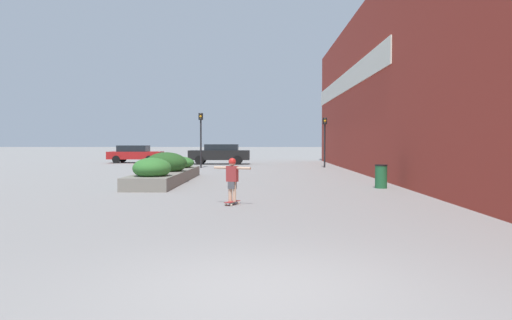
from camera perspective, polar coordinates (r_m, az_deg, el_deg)
The scene contains 11 objects.
ground_plane at distance 6.27m, azimuth 0.55°, elevation -14.32°, with size 300.00×300.00×0.00m, color gray.
building_wall_right at distance 25.35m, azimuth 13.86°, elevation 8.51°, with size 0.67×41.85×9.21m.
planter_box at distance 22.06m, azimuth -10.18°, elevation -1.24°, with size 1.88×9.07×1.30m.
skateboard at distance 13.96m, azimuth -2.73°, elevation -4.86°, with size 0.44×0.65×0.10m.
skateboarder at distance 13.89m, azimuth -2.73°, elevation -1.73°, with size 1.06×0.53×1.21m.
trash_bin at distance 19.45m, azimuth 14.10°, elevation -1.82°, with size 0.47×0.47×0.90m.
car_leftmost at distance 42.23m, azimuth -13.65°, elevation 0.71°, with size 4.32×2.07×1.44m.
car_center_left at distance 39.67m, azimuth 17.11°, elevation 0.64°, with size 4.20×2.06×1.46m.
car_center_right at distance 38.79m, azimuth -4.14°, elevation 0.74°, with size 4.69×1.88×1.55m.
traffic_light_left at distance 33.50m, azimuth -6.33°, elevation 3.34°, with size 0.28×0.30×3.66m.
traffic_light_right at distance 34.08m, azimuth 7.87°, elevation 3.03°, with size 0.28×0.30×3.38m.
Camera 1 is at (0.02, -6.01, 1.78)m, focal length 35.00 mm.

